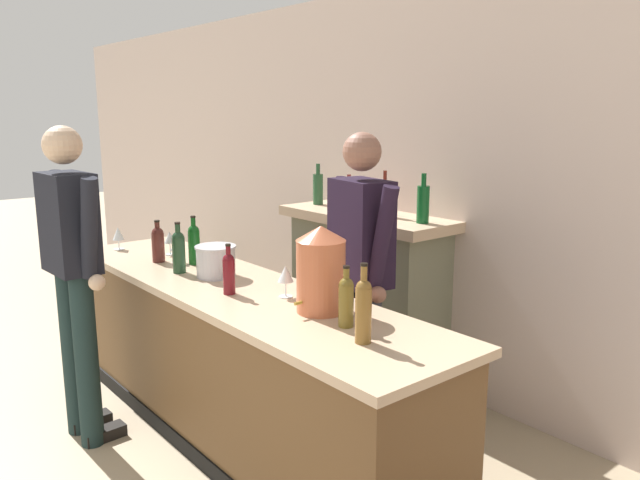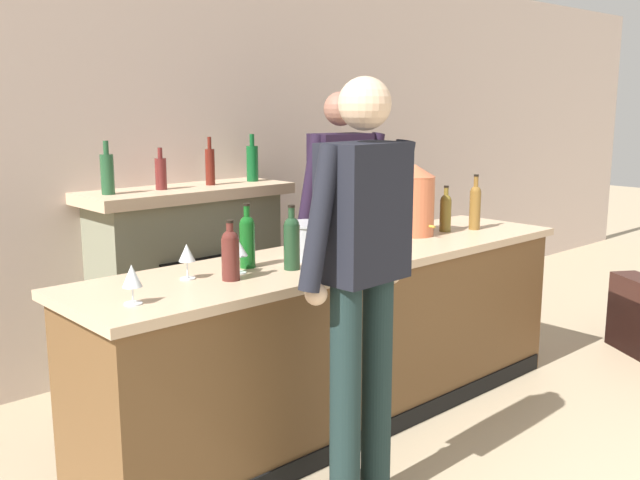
# 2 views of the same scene
# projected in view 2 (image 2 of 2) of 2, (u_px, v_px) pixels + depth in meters

# --- Properties ---
(wall_back_panel) EXTENTS (12.00, 0.07, 2.75)m
(wall_back_panel) POSITION_uv_depth(u_px,v_px,m) (208.00, 155.00, 4.90)
(wall_back_panel) COLOR beige
(wall_back_panel) RESTS_ON ground_plane
(bar_counter) EXTENTS (3.05, 0.73, 0.94)m
(bar_counter) POSITION_uv_depth(u_px,v_px,m) (344.00, 336.00, 3.89)
(bar_counter) COLOR brown
(bar_counter) RESTS_ON ground_plane
(fireplace_stone) EXTENTS (1.36, 0.52, 1.52)m
(fireplace_stone) POSITION_uv_depth(u_px,v_px,m) (188.00, 277.00, 4.62)
(fireplace_stone) COLOR slate
(fireplace_stone) RESTS_ON ground_plane
(person_customer) EXTENTS (0.66, 0.32, 1.83)m
(person_customer) POSITION_uv_depth(u_px,v_px,m) (362.00, 279.00, 2.91)
(person_customer) COLOR #192A2A
(person_customer) RESTS_ON ground_plane
(person_bartender) EXTENTS (0.65, 0.35, 1.79)m
(person_bartender) POSITION_uv_depth(u_px,v_px,m) (340.00, 220.00, 4.49)
(person_bartender) COLOR #343740
(person_bartender) RESTS_ON ground_plane
(copper_dispenser) EXTENTS (0.24, 0.28, 0.43)m
(copper_dispenser) POSITION_uv_depth(u_px,v_px,m) (414.00, 200.00, 4.27)
(copper_dispenser) COLOR #BD603E
(copper_dispenser) RESTS_ON bar_counter
(ice_bucket_steel) EXTENTS (0.24, 0.24, 0.19)m
(ice_bucket_steel) POSITION_uv_depth(u_px,v_px,m) (309.00, 240.00, 3.65)
(ice_bucket_steel) COLOR silver
(ice_bucket_steel) RESTS_ON bar_counter
(wine_bottle_port_short) EXTENTS (0.08, 0.08, 0.31)m
(wine_bottle_port_short) POSITION_uv_depth(u_px,v_px,m) (292.00, 241.00, 3.40)
(wine_bottle_port_short) COLOR #1D3C23
(wine_bottle_port_short) RESTS_ON bar_counter
(wine_bottle_riesling_slim) EXTENTS (0.07, 0.07, 0.35)m
(wine_bottle_riesling_slim) POSITION_uv_depth(u_px,v_px,m) (475.00, 205.00, 4.48)
(wine_bottle_riesling_slim) COLOR brown
(wine_bottle_riesling_slim) RESTS_ON bar_counter
(wine_bottle_chardonnay_pale) EXTENTS (0.07, 0.07, 0.29)m
(wine_bottle_chardonnay_pale) POSITION_uv_depth(u_px,v_px,m) (446.00, 211.00, 4.41)
(wine_bottle_chardonnay_pale) COLOR brown
(wine_bottle_chardonnay_pale) RESTS_ON bar_counter
(wine_bottle_burgundy_dark) EXTENTS (0.07, 0.07, 0.28)m
(wine_bottle_burgundy_dark) POSITION_uv_depth(u_px,v_px,m) (375.00, 230.00, 3.79)
(wine_bottle_burgundy_dark) COLOR #5E1018
(wine_bottle_burgundy_dark) RESTS_ON bar_counter
(wine_bottle_cabernet_heavy) EXTENTS (0.08, 0.08, 0.28)m
(wine_bottle_cabernet_heavy) POSITION_uv_depth(u_px,v_px,m) (230.00, 253.00, 3.20)
(wine_bottle_cabernet_heavy) COLOR #53221D
(wine_bottle_cabernet_heavy) RESTS_ON bar_counter
(wine_bottle_rose_blush) EXTENTS (0.08, 0.08, 0.31)m
(wine_bottle_rose_blush) POSITION_uv_depth(u_px,v_px,m) (247.00, 239.00, 3.44)
(wine_bottle_rose_blush) COLOR #115118
(wine_bottle_rose_blush) RESTS_ON bar_counter
(wine_glass_back_row) EXTENTS (0.09, 0.09, 0.16)m
(wine_glass_back_row) POSITION_uv_depth(u_px,v_px,m) (239.00, 249.00, 3.33)
(wine_glass_back_row) COLOR silver
(wine_glass_back_row) RESTS_ON bar_counter
(wine_glass_near_bucket) EXTENTS (0.08, 0.08, 0.16)m
(wine_glass_near_bucket) POSITION_uv_depth(u_px,v_px,m) (187.00, 254.00, 3.22)
(wine_glass_near_bucket) COLOR silver
(wine_glass_near_bucket) RESTS_ON bar_counter
(wine_glass_front_right) EXTENTS (0.08, 0.08, 0.17)m
(wine_glass_front_right) POSITION_uv_depth(u_px,v_px,m) (379.00, 221.00, 4.10)
(wine_glass_front_right) COLOR silver
(wine_glass_front_right) RESTS_ON bar_counter
(wine_glass_mid_counter) EXTENTS (0.08, 0.08, 0.16)m
(wine_glass_mid_counter) POSITION_uv_depth(u_px,v_px,m) (132.00, 277.00, 2.81)
(wine_glass_mid_counter) COLOR silver
(wine_glass_mid_counter) RESTS_ON bar_counter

